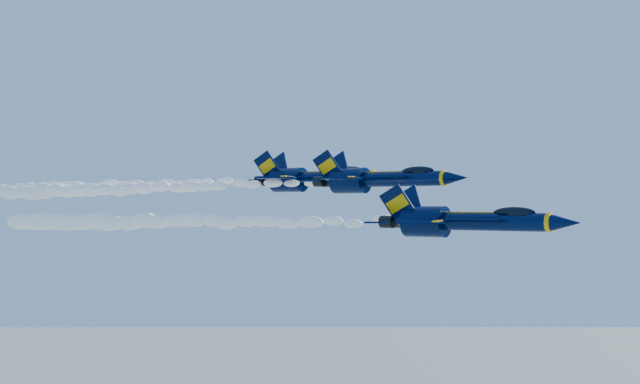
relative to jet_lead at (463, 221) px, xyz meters
The scene contains 6 objects.
jet_lead is the anchor object (origin of this frame).
smoke_trail_jet_lead 38.92m from the jet_lead, behind, with size 61.59×2.57×2.32m, color white.
jet_second 15.66m from the jet_lead, 151.74° to the left, with size 18.47×15.15×6.86m.
smoke_trail_jet_second 52.58m from the jet_lead, behind, with size 61.59×2.50×2.25m, color white.
jet_third 28.16m from the jet_lead, 155.09° to the left, with size 19.63×16.10×7.29m.
smoke_trail_jet_third 65.55m from the jet_lead, 169.70° to the left, with size 61.59×2.66×2.39m, color white.
Camera 1 is at (50.14, -77.23, 151.07)m, focal length 45.00 mm.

